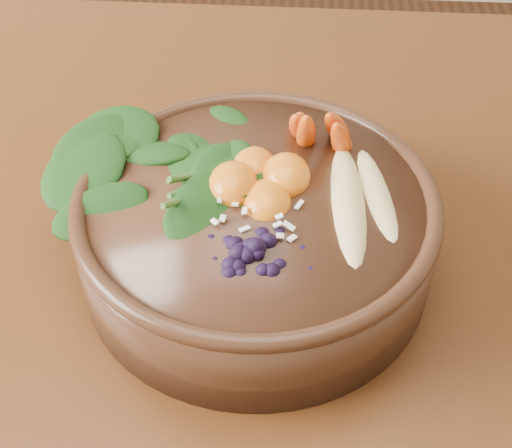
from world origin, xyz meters
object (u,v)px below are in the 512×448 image
object	(u,v)px
stoneware_bowl	(256,233)
blueberry_pile	(256,234)
banana_halves	(364,184)
carrot_cluster	(324,100)
mandarin_cluster	(260,167)
dining_table	(10,312)
kale_heap	(205,127)

from	to	relation	value
stoneware_bowl	blueberry_pile	world-z (taller)	blueberry_pile
banana_halves	blueberry_pile	xyz separation A→B (m)	(-0.08, -0.06, 0.01)
stoneware_bowl	carrot_cluster	distance (m)	0.12
stoneware_bowl	mandarin_cluster	size ratio (longest dim) A/B	3.15
carrot_cluster	mandarin_cluster	xyz separation A→B (m)	(-0.05, -0.06, -0.02)
stoneware_bowl	banana_halves	size ratio (longest dim) A/B	1.76
dining_table	mandarin_cluster	bearing A→B (deg)	2.35
stoneware_bowl	carrot_cluster	xyz separation A→B (m)	(0.05, 0.08, 0.08)
banana_halves	blueberry_pile	size ratio (longest dim) A/B	1.23
kale_heap	blueberry_pile	world-z (taller)	kale_heap
mandarin_cluster	blueberry_pile	distance (m)	0.08
carrot_cluster	banana_halves	world-z (taller)	carrot_cluster
mandarin_cluster	blueberry_pile	size ratio (longest dim) A/B	0.69
kale_heap	blueberry_pile	bearing A→B (deg)	-67.08
carrot_cluster	banana_halves	distance (m)	0.08
dining_table	blueberry_pile	size ratio (longest dim) A/B	12.17
stoneware_bowl	kale_heap	bearing A→B (deg)	127.99
kale_heap	banana_halves	distance (m)	0.14
kale_heap	mandarin_cluster	distance (m)	0.06
dining_table	stoneware_bowl	distance (m)	0.27
kale_heap	carrot_cluster	world-z (taller)	carrot_cluster
kale_heap	banana_halves	size ratio (longest dim) A/B	1.16
kale_heap	mandarin_cluster	bearing A→B (deg)	-40.67
mandarin_cluster	blueberry_pile	world-z (taller)	blueberry_pile
dining_table	banana_halves	distance (m)	0.37
kale_heap	blueberry_pile	size ratio (longest dim) A/B	1.42
mandarin_cluster	blueberry_pile	xyz separation A→B (m)	(0.00, -0.08, 0.00)
banana_halves	dining_table	bearing A→B (deg)	178.45
dining_table	kale_heap	world-z (taller)	kale_heap
stoneware_bowl	mandarin_cluster	world-z (taller)	mandarin_cluster
mandarin_cluster	blueberry_pile	bearing A→B (deg)	-88.15
dining_table	blueberry_pile	bearing A→B (deg)	-15.45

